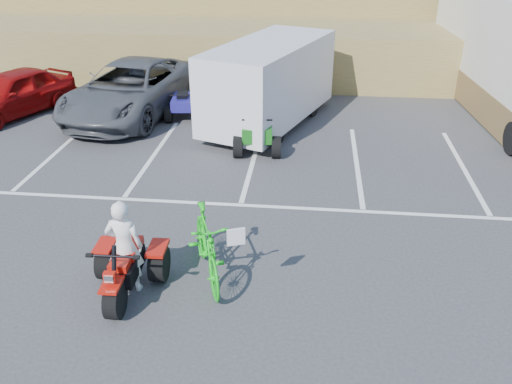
# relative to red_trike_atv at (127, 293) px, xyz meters

# --- Properties ---
(ground) EXTENTS (100.00, 100.00, 0.00)m
(ground) POSITION_rel_red_trike_atv_xyz_m (1.50, 0.94, 0.00)
(ground) COLOR #373739
(ground) RESTS_ON ground
(parking_stripes) EXTENTS (28.00, 5.16, 0.01)m
(parking_stripes) POSITION_rel_red_trike_atv_xyz_m (2.37, 5.01, 0.00)
(parking_stripes) COLOR white
(parking_stripes) RESTS_ON ground
(grass_embankment) EXTENTS (40.00, 8.50, 3.10)m
(grass_embankment) POSITION_rel_red_trike_atv_xyz_m (1.50, 16.42, 1.42)
(grass_embankment) COLOR olive
(grass_embankment) RESTS_ON ground
(red_trike_atv) EXTENTS (1.29, 1.69, 1.07)m
(red_trike_atv) POSITION_rel_red_trike_atv_xyz_m (0.00, 0.00, 0.00)
(red_trike_atv) COLOR #B2140A
(red_trike_atv) RESTS_ON ground
(rider) EXTENTS (0.63, 0.43, 1.70)m
(rider) POSITION_rel_red_trike_atv_xyz_m (-0.00, 0.15, 0.85)
(rider) COLOR white
(rider) RESTS_ON ground
(green_dirt_bike) EXTENTS (1.32, 2.22, 1.29)m
(green_dirt_bike) POSITION_rel_red_trike_atv_xyz_m (1.28, 0.64, 0.64)
(green_dirt_bike) COLOR #14BF19
(green_dirt_bike) RESTS_ON ground
(grey_pickup) EXTENTS (3.60, 6.30, 1.65)m
(grey_pickup) POSITION_rel_red_trike_atv_xyz_m (-2.80, 9.15, 0.83)
(grey_pickup) COLOR #474A4F
(grey_pickup) RESTS_ON ground
(red_car) EXTENTS (3.20, 4.55, 1.44)m
(red_car) POSITION_rel_red_trike_atv_xyz_m (-6.55, 8.69, 0.72)
(red_car) COLOR #880807
(red_car) RESTS_ON ground
(cargo_trailer) EXTENTS (3.86, 5.75, 2.49)m
(cargo_trailer) POSITION_rel_red_trike_atv_xyz_m (1.67, 8.66, 1.35)
(cargo_trailer) COLOR silver
(cargo_trailer) RESTS_ON ground
(quad_atv_blue) EXTENTS (1.19, 1.50, 0.91)m
(quad_atv_blue) POSITION_rel_red_trike_atv_xyz_m (-1.09, 8.99, 0.00)
(quad_atv_blue) COLOR navy
(quad_atv_blue) RESTS_ON ground
(quad_atv_green) EXTENTS (1.39, 1.78, 1.10)m
(quad_atv_green) POSITION_rel_red_trike_atv_xyz_m (1.54, 6.63, 0.00)
(quad_atv_green) COLOR #166117
(quad_atv_green) RESTS_ON ground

